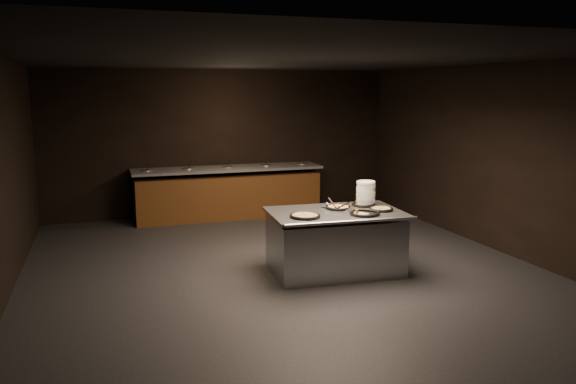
# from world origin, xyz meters

# --- Properties ---
(room) EXTENTS (7.02, 8.02, 2.92)m
(room) POSITION_xyz_m (0.00, 0.00, 1.45)
(room) COLOR black
(room) RESTS_ON ground
(salad_bar) EXTENTS (3.70, 0.83, 1.18)m
(salad_bar) POSITION_xyz_m (0.00, 3.56, 0.44)
(salad_bar) COLOR #4D2E12
(salad_bar) RESTS_ON ground
(serving_counter) EXTENTS (1.87, 1.27, 0.86)m
(serving_counter) POSITION_xyz_m (0.65, -0.25, 0.41)
(serving_counter) COLOR #B5B7BC
(serving_counter) RESTS_ON ground
(plate_stack) EXTENTS (0.27, 0.27, 0.34)m
(plate_stack) POSITION_xyz_m (1.24, 0.02, 1.03)
(plate_stack) COLOR silver
(plate_stack) RESTS_ON serving_counter
(pan_veggie_whole) EXTENTS (0.40, 0.40, 0.04)m
(pan_veggie_whole) POSITION_xyz_m (0.12, -0.47, 0.88)
(pan_veggie_whole) COLOR black
(pan_veggie_whole) RESTS_ON serving_counter
(pan_cheese_whole) EXTENTS (0.36, 0.36, 0.04)m
(pan_cheese_whole) POSITION_xyz_m (0.75, -0.12, 0.88)
(pan_cheese_whole) COLOR black
(pan_cheese_whole) RESTS_ON serving_counter
(pan_cheese_slices_a) EXTENTS (0.34, 0.34, 0.04)m
(pan_cheese_slices_a) POSITION_xyz_m (1.18, -0.04, 0.88)
(pan_cheese_slices_a) COLOR black
(pan_cheese_slices_a) RESTS_ON serving_counter
(pan_cheese_slices_b) EXTENTS (0.40, 0.40, 0.04)m
(pan_cheese_slices_b) POSITION_xyz_m (0.93, -0.58, 0.88)
(pan_cheese_slices_b) COLOR black
(pan_cheese_slices_b) RESTS_ON serving_counter
(pan_veggie_slices) EXTENTS (0.33, 0.33, 0.04)m
(pan_veggie_slices) POSITION_xyz_m (1.27, -0.40, 0.88)
(pan_veggie_slices) COLOR black
(pan_veggie_slices) RESTS_ON serving_counter
(server_left) EXTENTS (0.14, 0.31, 0.16)m
(server_left) POSITION_xyz_m (0.63, -0.11, 0.93)
(server_left) COLOR #B5B7BC
(server_left) RESTS_ON serving_counter
(server_right) EXTENTS (0.28, 0.20, 0.15)m
(server_right) POSITION_xyz_m (0.75, -0.39, 0.93)
(server_right) COLOR #B5B7BC
(server_right) RESTS_ON serving_counter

